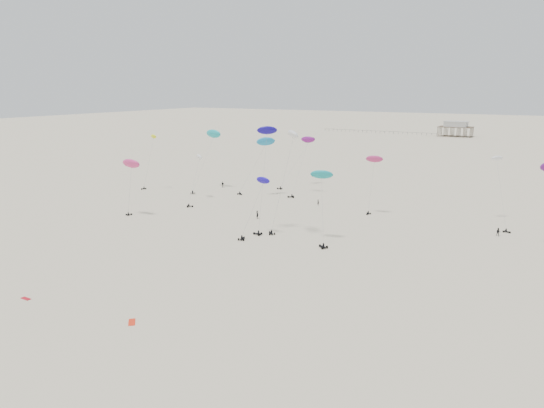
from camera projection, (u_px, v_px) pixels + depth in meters
The scene contains 22 objects.
ground_plane at pixel (408, 168), 211.94m from camera, with size 900.00×900.00×0.00m, color beige.
pavilion_main at pixel (456, 130), 343.55m from camera, with size 21.00×13.00×9.80m.
pier_fence at pixel (378, 132), 369.08m from camera, with size 80.20×0.20×1.50m.
rig_0 at pixel (373, 167), 134.17m from camera, with size 4.62×4.46×15.11m.
rig_1 at pixel (256, 201), 114.89m from camera, with size 3.91×9.60×13.23m.
rig_2 at pixel (150, 156), 166.77m from camera, with size 4.70×5.12×17.35m.
rig_3 at pixel (197, 169), 150.85m from camera, with size 8.33×14.64×16.76m.
rig_4 at pixel (211, 139), 167.77m from camera, with size 6.50×15.47×20.28m.
rig_5 at pixel (322, 190), 110.27m from camera, with size 7.32×9.25×15.34m.
rig_6 at pixel (265, 155), 116.97m from camera, with size 4.77×8.68×23.62m.
rig_7 at pixel (500, 182), 125.22m from camera, with size 7.42×15.70×19.67m.
rig_8 at pixel (304, 154), 159.23m from camera, with size 4.51×12.44×18.14m.
rig_9 at pixel (304, 147), 173.37m from camera, with size 6.70×16.10×19.02m.
rig_10 at pixel (263, 146), 156.69m from camera, with size 10.46×7.81×17.84m.
rig_12 at pixel (131, 167), 132.41m from camera, with size 5.78×3.51×14.57m.
rig_13 at pixel (289, 152), 114.22m from camera, with size 7.30×7.38×23.13m.
spectator_0 at pixel (257, 218), 131.15m from camera, with size 0.85×0.58×2.32m, color black.
spectator_1 at pixel (498, 236), 115.72m from camera, with size 1.02×0.60×2.10m, color black.
spectator_2 at pixel (223, 187), 171.59m from camera, with size 1.26×0.68×2.13m, color black.
spectator_3 at pixel (318, 205), 145.60m from camera, with size 0.70×0.48×1.91m, color black.
grounded_kite_a at pixel (132, 322), 73.47m from camera, with size 2.20×0.90×0.08m, color red.
grounded_kite_b at pixel (26, 299), 81.62m from camera, with size 1.80×0.70×0.07m, color #B70B19.
Camera 1 is at (54.82, -9.97, 32.04)m, focal length 35.00 mm.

